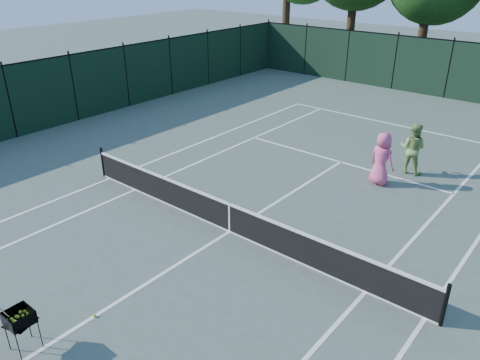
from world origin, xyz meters
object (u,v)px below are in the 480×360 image
Objects in this scene: player_pink at (382,159)px; loose_ball_midcourt at (94,316)px; player_green at (412,148)px; ball_hopper at (19,318)px.

player_pink reaches higher than loose_ball_midcourt.
ball_hopper is (-2.57, -12.95, -0.14)m from player_green.
ball_hopper is 13.46× the size of loose_ball_midcourt.
ball_hopper is 1.58m from loose_ball_midcourt.
ball_hopper is at bearing 93.19° from player_pink.
player_pink reaches higher than ball_hopper.
player_pink is 1.97× the size of ball_hopper.
player_green is 1.99× the size of ball_hopper.
player_green is 26.83× the size of loose_ball_midcourt.
player_pink is at bearing 79.52° from loose_ball_midcourt.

